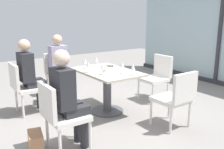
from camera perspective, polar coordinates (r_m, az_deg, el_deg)
name	(u,v)px	position (r m, az deg, el deg)	size (l,w,h in m)	color
ground_plane	(107,111)	(4.43, -1.07, -8.37)	(12.00, 12.00, 0.00)	gray
window_wall_backdrop	(221,34)	(6.47, 23.43, 8.52)	(5.12, 0.10, 2.70)	#9FB7BC
dining_table_main	(107,82)	(4.26, -1.10, -1.78)	(1.20, 0.79, 0.73)	#BCB29E
chair_side_end	(58,72)	(5.32, -12.19, 0.67)	(0.50, 0.46, 0.87)	silver
chair_front_right	(60,113)	(3.12, -11.74, -8.53)	(0.46, 0.50, 0.87)	silver
chair_front_left	(24,85)	(4.46, -19.31, -2.28)	(0.46, 0.50, 0.87)	silver
chair_far_right	(176,96)	(3.77, 14.37, -4.79)	(0.50, 0.46, 0.87)	silver
chair_near_window	(157,75)	(5.00, 10.21, -0.06)	(0.46, 0.51, 0.87)	silver
person_side_end	(60,63)	(5.18, -11.83, 2.64)	(0.39, 0.34, 1.26)	#9E93B7
person_front_right	(68,95)	(3.09, -10.05, -4.65)	(0.34, 0.39, 1.26)	#28282D
person_front_left	(30,72)	(4.44, -18.16, 0.45)	(0.34, 0.39, 1.26)	#28282D
wine_glass_0	(85,61)	(4.37, -6.15, 3.03)	(0.07, 0.07, 0.18)	silver
wine_glass_1	(103,66)	(3.93, -2.12, 1.90)	(0.07, 0.07, 0.18)	silver
wine_glass_2	(122,65)	(4.01, 2.37, 2.13)	(0.07, 0.07, 0.18)	silver
wine_glass_3	(88,64)	(4.08, -5.43, 2.29)	(0.07, 0.07, 0.18)	silver
wine_glass_4	(133,67)	(3.88, 4.80, 1.73)	(0.07, 0.07, 0.18)	silver
wine_glass_5	(96,60)	(4.49, -3.56, 3.36)	(0.07, 0.07, 0.18)	silver
coffee_cup	(105,69)	(4.12, -1.51, 1.21)	(0.08, 0.08, 0.09)	white
cell_phone_on_table	(109,66)	(4.57, -0.58, 1.94)	(0.07, 0.14, 0.01)	black
handbag_0	(43,95)	(5.00, -15.38, -4.58)	(0.30, 0.16, 0.28)	#A3704C
handbag_1	(36,144)	(3.26, -16.91, -14.78)	(0.30, 0.16, 0.28)	#A3704C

